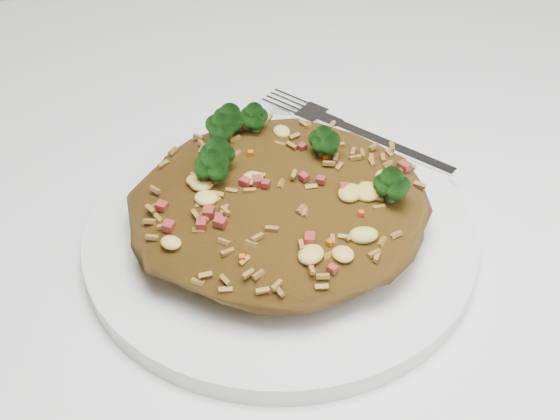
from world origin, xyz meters
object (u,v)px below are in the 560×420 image
Objects in this scene: dining_table at (285,349)px; fork at (365,135)px; fried_rice at (279,194)px; plate at (280,235)px.

fork reaches higher than dining_table.
dining_table is at bearing -80.61° from fork.
plate is at bearing -79.27° from fried_rice.
fried_rice is 1.47× the size of fork.
dining_table is at bearing -86.35° from fried_rice.
fried_rice reaches higher than fork.
fried_rice is (-0.00, 0.02, 0.13)m from dining_table.
fork reaches higher than plate.
plate is (-0.00, 0.02, 0.10)m from dining_table.
fried_rice is at bearing -86.22° from fork.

